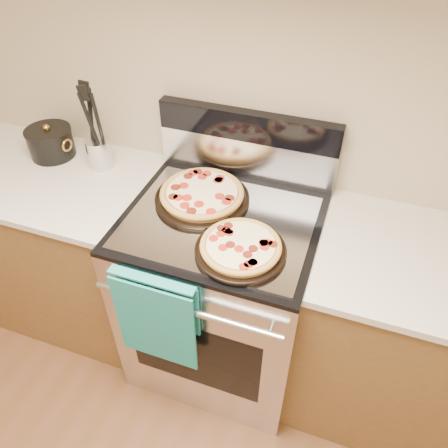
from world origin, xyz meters
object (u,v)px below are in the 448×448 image
(pepperoni_pizza_back, at_px, (202,195))
(pepperoni_pizza_front, at_px, (241,248))
(saucepan, at_px, (51,144))
(range_body, at_px, (222,295))
(utensil_crock, at_px, (100,153))

(pepperoni_pizza_back, bearing_deg, pepperoni_pizza_front, -44.11)
(pepperoni_pizza_back, distance_m, saucepan, 0.80)
(pepperoni_pizza_back, height_order, pepperoni_pizza_front, pepperoni_pizza_back)
(pepperoni_pizza_front, bearing_deg, pepperoni_pizza_back, 135.89)
(range_body, height_order, utensil_crock, utensil_crock)
(pepperoni_pizza_front, relative_size, utensil_crock, 2.38)
(range_body, bearing_deg, pepperoni_pizza_back, 147.73)
(saucepan, bearing_deg, pepperoni_pizza_front, -18.01)
(pepperoni_pizza_front, relative_size, saucepan, 1.60)
(pepperoni_pizza_back, xyz_separation_m, saucepan, (-0.79, 0.10, 0.02))
(utensil_crock, bearing_deg, pepperoni_pizza_back, -10.50)
(pepperoni_pizza_back, xyz_separation_m, utensil_crock, (-0.53, 0.10, 0.03))
(utensil_crock, relative_size, saucepan, 0.67)
(range_body, bearing_deg, utensil_crock, 165.28)
(range_body, xyz_separation_m, utensil_crock, (-0.64, 0.17, 0.53))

